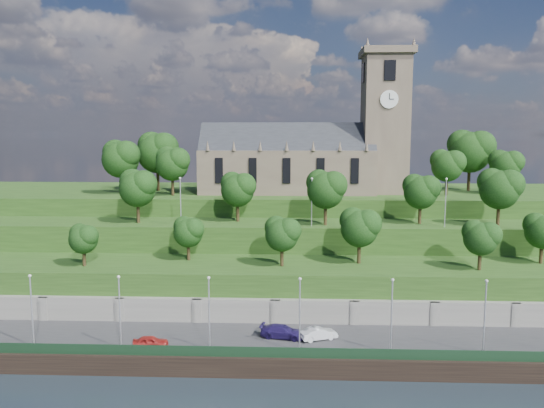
{
  "coord_description": "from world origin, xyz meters",
  "views": [
    {
      "loc": [
        -2.76,
        -53.61,
        25.77
      ],
      "look_at": [
        -6.17,
        30.0,
        14.84
      ],
      "focal_mm": 35.0,
      "sensor_mm": 36.0,
      "label": 1
    }
  ],
  "objects_px": {
    "church": "(313,152)",
    "car_middle": "(319,334)",
    "car_left": "(151,342)",
    "car_right": "(282,331)"
  },
  "relations": [
    {
      "from": "church",
      "to": "car_left",
      "type": "height_order",
      "value": "church"
    },
    {
      "from": "car_middle",
      "to": "car_right",
      "type": "xyz_separation_m",
      "value": [
        -4.26,
        0.38,
        0.04
      ]
    },
    {
      "from": "church",
      "to": "car_middle",
      "type": "relative_size",
      "value": 8.84
    },
    {
      "from": "church",
      "to": "car_middle",
      "type": "xyz_separation_m",
      "value": [
        -0.51,
        -40.0,
        -19.8
      ]
    },
    {
      "from": "church",
      "to": "car_left",
      "type": "bearing_deg",
      "value": -114.31
    },
    {
      "from": "church",
      "to": "car_middle",
      "type": "distance_m",
      "value": 44.63
    },
    {
      "from": "church",
      "to": "car_left",
      "type": "distance_m",
      "value": 51.4
    },
    {
      "from": "car_right",
      "to": "car_left",
      "type": "bearing_deg",
      "value": 114.4
    },
    {
      "from": "car_middle",
      "to": "car_right",
      "type": "bearing_deg",
      "value": 64.17
    },
    {
      "from": "car_left",
      "to": "car_right",
      "type": "relative_size",
      "value": 0.76
    }
  ]
}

